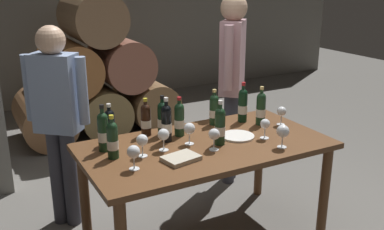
# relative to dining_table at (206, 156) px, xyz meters

# --- Properties ---
(cellar_back_wall) EXTENTS (10.00, 0.24, 2.80)m
(cellar_back_wall) POSITION_rel_dining_table_xyz_m (0.00, 4.20, 0.73)
(cellar_back_wall) COLOR slate
(cellar_back_wall) RESTS_ON ground_plane
(barrel_stack) EXTENTS (1.86, 0.90, 1.69)m
(barrel_stack) POSITION_rel_dining_table_xyz_m (0.00, 2.60, -0.01)
(barrel_stack) COLOR brown
(barrel_stack) RESTS_ON ground_plane
(dining_table) EXTENTS (1.70, 0.90, 0.76)m
(dining_table) POSITION_rel_dining_table_xyz_m (0.00, 0.00, 0.00)
(dining_table) COLOR brown
(dining_table) RESTS_ON ground_plane
(wine_bottle_0) EXTENTS (0.07, 0.07, 0.30)m
(wine_bottle_0) POSITION_rel_dining_table_xyz_m (-0.19, 0.30, 0.22)
(wine_bottle_0) COLOR black
(wine_bottle_0) RESTS_ON dining_table
(wine_bottle_1) EXTENTS (0.07, 0.07, 0.29)m
(wine_bottle_1) POSITION_rel_dining_table_xyz_m (-0.09, 0.23, 0.22)
(wine_bottle_1) COLOR #19381E
(wine_bottle_1) RESTS_ON dining_table
(wine_bottle_2) EXTENTS (0.07, 0.07, 0.32)m
(wine_bottle_2) POSITION_rel_dining_table_xyz_m (-0.66, 0.21, 0.23)
(wine_bottle_2) COLOR #19381E
(wine_bottle_2) RESTS_ON dining_table
(wine_bottle_3) EXTENTS (0.07, 0.07, 0.32)m
(wine_bottle_3) POSITION_rel_dining_table_xyz_m (0.49, 0.27, 0.23)
(wine_bottle_3) COLOR black
(wine_bottle_3) RESTS_ON dining_table
(wine_bottle_4) EXTENTS (0.07, 0.07, 0.30)m
(wine_bottle_4) POSITION_rel_dining_table_xyz_m (0.57, 0.15, 0.22)
(wine_bottle_4) COLOR #19381E
(wine_bottle_4) RESTS_ON dining_table
(wine_bottle_5) EXTENTS (0.07, 0.07, 0.28)m
(wine_bottle_5) POSITION_rel_dining_table_xyz_m (0.26, 0.32, 0.21)
(wine_bottle_5) COLOR #19381E
(wine_bottle_5) RESTS_ON dining_table
(wine_bottle_6) EXTENTS (0.07, 0.07, 0.28)m
(wine_bottle_6) POSITION_rel_dining_table_xyz_m (-0.57, 0.33, 0.21)
(wine_bottle_6) COLOR black
(wine_bottle_6) RESTS_ON dining_table
(wine_bottle_7) EXTENTS (0.07, 0.07, 0.31)m
(wine_bottle_7) POSITION_rel_dining_table_xyz_m (0.08, -0.06, 0.23)
(wine_bottle_7) COLOR #19381E
(wine_bottle_7) RESTS_ON dining_table
(wine_bottle_8) EXTENTS (0.07, 0.07, 0.28)m
(wine_bottle_8) POSITION_rel_dining_table_xyz_m (-0.30, 0.35, 0.21)
(wine_bottle_8) COLOR black
(wine_bottle_8) RESTS_ON dining_table
(wine_bottle_9) EXTENTS (0.07, 0.07, 0.29)m
(wine_bottle_9) POSITION_rel_dining_table_xyz_m (-0.64, 0.07, 0.22)
(wine_bottle_9) COLOR #19381E
(wine_bottle_9) RESTS_ON dining_table
(wine_bottle_10) EXTENTS (0.07, 0.07, 0.32)m
(wine_bottle_10) POSITION_rel_dining_table_xyz_m (-0.22, 0.17, 0.23)
(wine_bottle_10) COLOR black
(wine_bottle_10) RESTS_ON dining_table
(wine_glass_0) EXTENTS (0.08, 0.08, 0.15)m
(wine_glass_0) POSITION_rel_dining_table_xyz_m (-0.11, 0.04, 0.20)
(wine_glass_0) COLOR white
(wine_glass_0) RESTS_ON dining_table
(wine_glass_1) EXTENTS (0.07, 0.07, 0.14)m
(wine_glass_1) POSITION_rel_dining_table_xyz_m (0.42, -0.11, 0.19)
(wine_glass_1) COLOR white
(wine_glass_1) RESTS_ON dining_table
(wine_glass_2) EXTENTS (0.08, 0.08, 0.15)m
(wine_glass_2) POSITION_rel_dining_table_xyz_m (-0.31, 0.03, 0.20)
(wine_glass_2) COLOR white
(wine_glass_2) RESTS_ON dining_table
(wine_glass_3) EXTENTS (0.07, 0.07, 0.15)m
(wine_glass_3) POSITION_rel_dining_table_xyz_m (0.71, 0.06, 0.20)
(wine_glass_3) COLOR white
(wine_glass_3) RESTS_ON dining_table
(wine_glass_4) EXTENTS (0.09, 0.09, 0.16)m
(wine_glass_4) POSITION_rel_dining_table_xyz_m (0.42, -0.31, 0.20)
(wine_glass_4) COLOR white
(wine_glass_4) RESTS_ON dining_table
(wine_glass_5) EXTENTS (0.08, 0.08, 0.15)m
(wine_glass_5) POSITION_rel_dining_table_xyz_m (-0.59, -0.16, 0.20)
(wine_glass_5) COLOR white
(wine_glass_5) RESTS_ON dining_table
(wine_glass_6) EXTENTS (0.08, 0.08, 0.15)m
(wine_glass_6) POSITION_rel_dining_table_xyz_m (-0.01, -0.13, 0.20)
(wine_glass_6) COLOR white
(wine_glass_6) RESTS_ON dining_table
(wine_glass_7) EXTENTS (0.08, 0.08, 0.15)m
(wine_glass_7) POSITION_rel_dining_table_xyz_m (-0.47, 0.00, 0.20)
(wine_glass_7) COLOR white
(wine_glass_7) RESTS_ON dining_table
(tasting_notebook) EXTENTS (0.25, 0.20, 0.03)m
(tasting_notebook) POSITION_rel_dining_table_xyz_m (-0.28, -0.17, 0.11)
(tasting_notebook) COLOR #B2A893
(tasting_notebook) RESTS_ON dining_table
(serving_plate) EXTENTS (0.24, 0.24, 0.01)m
(serving_plate) POSITION_rel_dining_table_xyz_m (0.26, 0.00, 0.10)
(serving_plate) COLOR white
(serving_plate) RESTS_ON dining_table
(sommelier_presenting) EXTENTS (0.36, 0.38, 1.72)m
(sommelier_presenting) POSITION_rel_dining_table_xyz_m (0.70, 0.75, 0.37)
(sommelier_presenting) COLOR #383842
(sommelier_presenting) RESTS_ON ground_plane
(taster_seated_left) EXTENTS (0.39, 0.35, 1.54)m
(taster_seated_left) POSITION_rel_dining_table_xyz_m (-0.84, 0.72, 0.25)
(taster_seated_left) COLOR #383842
(taster_seated_left) RESTS_ON ground_plane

